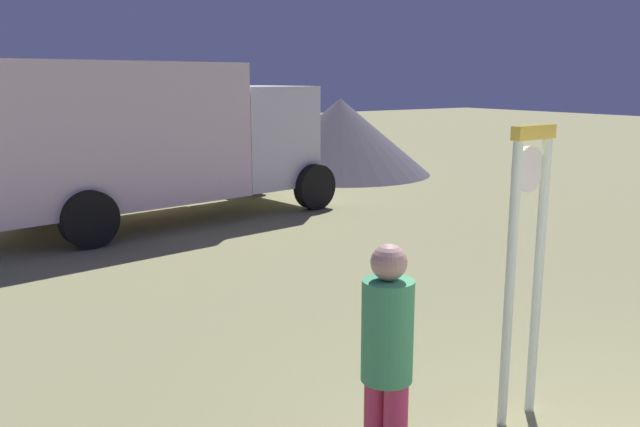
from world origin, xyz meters
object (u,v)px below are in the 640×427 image
(standing_clock, at_px, (526,249))
(person_near_clock, at_px, (387,360))
(box_truck_far, at_px, (72,117))
(dome_tent, at_px, (340,136))
(box_truck_near, at_px, (145,136))

(standing_clock, xyz_separation_m, person_near_clock, (-1.48, -0.20, -0.43))
(standing_clock, xyz_separation_m, box_truck_far, (0.84, 16.15, 0.18))
(standing_clock, relative_size, dome_tent, 0.46)
(person_near_clock, distance_m, box_truck_far, 16.52)
(box_truck_near, relative_size, box_truck_far, 0.98)
(dome_tent, bearing_deg, box_truck_far, 141.64)
(box_truck_far, xyz_separation_m, dome_tent, (5.85, -4.63, -0.50))
(box_truck_near, distance_m, box_truck_far, 7.75)
(box_truck_far, distance_m, dome_tent, 7.48)
(person_near_clock, distance_m, dome_tent, 14.28)
(box_truck_far, relative_size, dome_tent, 1.40)
(dome_tent, bearing_deg, box_truck_near, -154.70)
(box_truck_far, bearing_deg, box_truck_near, -95.02)
(box_truck_near, distance_m, dome_tent, 7.24)
(person_near_clock, relative_size, box_truck_near, 0.24)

